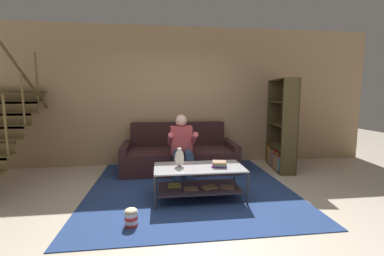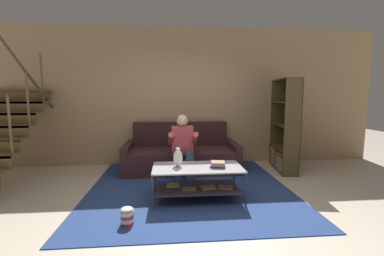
{
  "view_description": "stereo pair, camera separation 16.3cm",
  "coord_description": "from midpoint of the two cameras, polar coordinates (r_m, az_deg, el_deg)",
  "views": [
    {
      "loc": [
        -0.49,
        -3.1,
        1.47
      ],
      "look_at": [
        0.03,
        0.96,
        0.96
      ],
      "focal_mm": 24.0,
      "sensor_mm": 36.0,
      "label": 1
    },
    {
      "loc": [
        -0.33,
        -3.11,
        1.47
      ],
      "look_at": [
        0.03,
        0.96,
        0.96
      ],
      "focal_mm": 24.0,
      "sensor_mm": 36.0,
      "label": 2
    }
  ],
  "objects": [
    {
      "name": "popcorn_tub",
      "position": [
        3.16,
        -14.89,
        -18.66
      ],
      "size": [
        0.15,
        0.15,
        0.21
      ],
      "color": "red",
      "rests_on": "ground"
    },
    {
      "name": "vase",
      "position": [
        3.65,
        -4.09,
        -6.67
      ],
      "size": [
        0.13,
        0.13,
        0.27
      ],
      "color": "silver",
      "rests_on": "coffee_table"
    },
    {
      "name": "person_seated_center",
      "position": [
        4.51,
        -3.3,
        -3.65
      ],
      "size": [
        0.5,
        0.58,
        1.14
      ],
      "color": "navy",
      "rests_on": "ground"
    },
    {
      "name": "area_rug",
      "position": [
        4.39,
        -1.89,
        -12.32
      ],
      "size": [
        3.12,
        3.44,
        0.01
      ],
      "color": "navy",
      "rests_on": "ground"
    },
    {
      "name": "bookshelf",
      "position": [
        5.47,
        18.55,
        -1.91
      ],
      "size": [
        0.43,
        1.02,
        1.8
      ],
      "color": "#473B20",
      "rests_on": "ground"
    },
    {
      "name": "book_stack",
      "position": [
        3.66,
        4.84,
        -8.0
      ],
      "size": [
        0.24,
        0.21,
        0.08
      ],
      "color": "#893893",
      "rests_on": "coffee_table"
    },
    {
      "name": "ground",
      "position": [
        3.46,
        0.18,
        -17.98
      ],
      "size": [
        16.8,
        16.8,
        0.0
      ],
      "primitive_type": "plane",
      "color": "beige"
    },
    {
      "name": "coffee_table",
      "position": [
        3.71,
        0.32,
        -11.02
      ],
      "size": [
        1.26,
        0.65,
        0.47
      ],
      "color": "#B0B2B7",
      "rests_on": "ground"
    },
    {
      "name": "back_partition",
      "position": [
        5.58,
        -3.12,
        6.97
      ],
      "size": [
        8.4,
        0.12,
        2.9
      ],
      "primitive_type": "cube",
      "color": "tan",
      "rests_on": "ground"
    },
    {
      "name": "couch",
      "position": [
        5.15,
        -3.73,
        -6.06
      ],
      "size": [
        2.2,
        0.98,
        0.92
      ],
      "color": "#391F21",
      "rests_on": "ground"
    }
  ]
}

